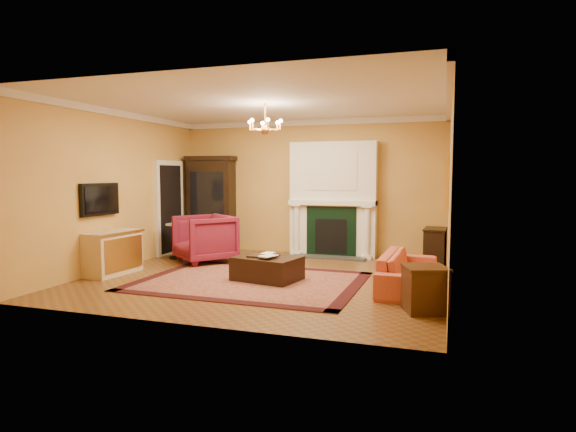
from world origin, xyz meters
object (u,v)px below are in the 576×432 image
at_px(china_cabinet, 212,205).
at_px(pedestal_table, 176,238).
at_px(end_table, 425,290).
at_px(console_table, 435,249).
at_px(wingback_armchair, 205,236).
at_px(coral_sofa, 408,265).
at_px(commode, 112,253).
at_px(leather_ottoman, 267,268).

distance_m(china_cabinet, pedestal_table, 1.46).
distance_m(china_cabinet, end_table, 6.35).
distance_m(pedestal_table, console_table, 5.32).
distance_m(pedestal_table, end_table, 5.78).
height_order(wingback_armchair, end_table, wingback_armchair).
bearing_deg(coral_sofa, wingback_armchair, 77.31).
relative_size(china_cabinet, pedestal_table, 2.82).
height_order(china_cabinet, wingback_armchair, china_cabinet).
bearing_deg(commode, china_cabinet, 87.03).
height_order(commode, end_table, commode).
distance_m(china_cabinet, wingback_armchair, 1.70).
bearing_deg(wingback_armchair, coral_sofa, 24.53).
distance_m(wingback_armchair, console_table, 4.57).
bearing_deg(coral_sofa, china_cabinet, 63.36).
bearing_deg(china_cabinet, coral_sofa, -32.43).
bearing_deg(end_table, commode, 172.46).
bearing_deg(pedestal_table, wingback_armchair, -13.82).
bearing_deg(console_table, china_cabinet, 176.66).
bearing_deg(coral_sofa, pedestal_table, 77.44).
distance_m(wingback_armchair, end_table, 4.99).
distance_m(commode, console_table, 6.02).
xyz_separation_m(wingback_armchair, leather_ottoman, (1.81, -1.19, -0.32)).
xyz_separation_m(china_cabinet, console_table, (5.09, -0.65, -0.69)).
relative_size(coral_sofa, end_table, 3.39).
bearing_deg(china_cabinet, wingback_armchair, -71.93).
bearing_deg(commode, wingback_armchair, 61.75).
bearing_deg(wingback_armchair, pedestal_table, -154.67).
xyz_separation_m(commode, end_table, (5.45, -0.72, -0.10)).
xyz_separation_m(commode, console_table, (5.51, 2.42, -0.02)).
relative_size(wingback_armchair, console_table, 1.45).
bearing_deg(end_table, console_table, 88.91).
bearing_deg(end_table, coral_sofa, 103.93).
bearing_deg(china_cabinet, commode, -101.62).
distance_m(pedestal_table, commode, 1.78).
height_order(end_table, console_table, console_table).
xyz_separation_m(wingback_armchair, console_table, (4.49, 0.85, -0.17)).
relative_size(wingback_armchair, pedestal_table, 1.43).
height_order(console_table, leather_ottoman, console_table).
xyz_separation_m(china_cabinet, coral_sofa, (4.73, -2.58, -0.68)).
bearing_deg(leather_ottoman, console_table, 48.73).
xyz_separation_m(china_cabinet, wingback_armchair, (0.60, -1.50, -0.53)).
distance_m(wingback_armchair, commode, 1.88).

